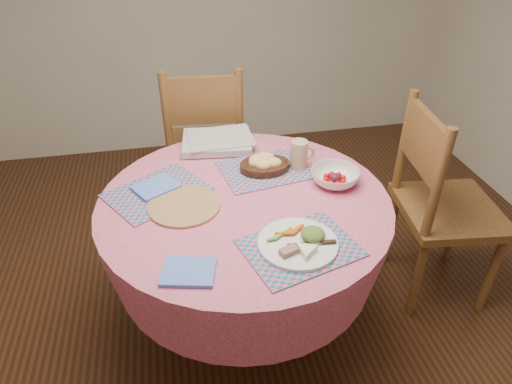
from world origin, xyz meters
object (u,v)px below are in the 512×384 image
dining_table (245,235)px  fruit_bowl (335,177)px  chair_back (206,143)px  chair_right (440,203)px  wicker_trivet (184,206)px  dinner_plate (300,242)px  bread_bowl (264,163)px  latte_mug (299,154)px

dining_table → fruit_bowl: size_ratio=4.98×
chair_back → dining_table: bearing=100.0°
chair_right → wicker_trivet: (-1.24, -0.06, 0.20)m
wicker_trivet → dinner_plate: 0.52m
bread_bowl → chair_right: bearing=-10.2°
dining_table → dinner_plate: 0.43m
dining_table → bread_bowl: bread_bowl is taller
latte_mug → chair_back: bearing=117.5°
wicker_trivet → fruit_bowl: (0.67, 0.05, 0.03)m
chair_back → fruit_bowl: 1.03m
chair_back → wicker_trivet: 0.96m
chair_right → chair_back: bearing=57.8°
dining_table → latte_mug: bearing=34.9°
chair_right → bread_bowl: 0.90m
wicker_trivet → bread_bowl: bearing=29.7°
dinner_plate → fruit_bowl: fruit_bowl is taller
wicker_trivet → dinner_plate: size_ratio=1.02×
wicker_trivet → fruit_bowl: size_ratio=1.20×
chair_right → chair_back: 1.37m
wicker_trivet → dinner_plate: (0.40, -0.34, 0.01)m
wicker_trivet → chair_back: bearing=79.2°
wicker_trivet → bread_bowl: (0.38, 0.22, 0.03)m
dinner_plate → fruit_bowl: (0.27, 0.38, 0.01)m
bread_bowl → chair_back: bearing=106.4°
wicker_trivet → dining_table: bearing=1.0°
chair_right → wicker_trivet: chair_right is taller
dining_table → wicker_trivet: bearing=-179.0°
chair_right → bread_bowl: bearing=86.6°
chair_back → latte_mug: chair_back is taller
dinner_plate → bread_bowl: (-0.01, 0.56, 0.02)m
bread_bowl → fruit_bowl: bread_bowl is taller
dinner_plate → bread_bowl: bread_bowl is taller
dinner_plate → fruit_bowl: size_ratio=1.18×
chair_right → fruit_bowl: (-0.57, -0.02, 0.23)m
chair_back → wicker_trivet: (-0.18, -0.93, 0.21)m
chair_right → dining_table: bearing=100.3°
dinner_plate → dining_table: bearing=112.8°
chair_back → bread_bowl: chair_back is taller
chair_right → chair_back: size_ratio=1.01×
latte_mug → dining_table: bearing=-145.1°
dining_table → wicker_trivet: 0.32m
chair_right → latte_mug: 0.76m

